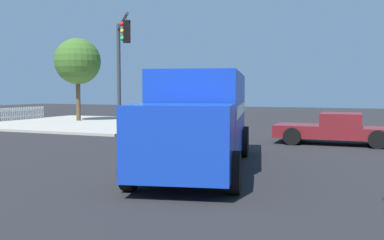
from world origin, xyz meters
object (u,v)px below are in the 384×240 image
at_px(pedestrian_near_corner, 150,108).
at_px(shade_tree_near, 78,62).
at_px(delivery_truck, 201,118).
at_px(traffic_light_primary, 121,58).
at_px(pickup_maroon, 336,128).

xyz_separation_m(pedestrian_near_corner, shade_tree_near, (2.33, -4.75, 3.47)).
xyz_separation_m(delivery_truck, traffic_light_primary, (-6.10, -6.64, 2.43)).
height_order(traffic_light_primary, pickup_maroon, traffic_light_primary).
distance_m(delivery_truck, shade_tree_near, 20.81).
relative_size(traffic_light_primary, pedestrian_near_corner, 3.63).
height_order(delivery_truck, pedestrian_near_corner, delivery_truck).
relative_size(pickup_maroon, shade_tree_near, 0.86).
distance_m(pedestrian_near_corner, shade_tree_near, 6.33).
height_order(traffic_light_primary, pedestrian_near_corner, traffic_light_primary).
relative_size(pickup_maroon, pedestrian_near_corner, 3.31).
relative_size(delivery_truck, shade_tree_near, 1.42).
bearing_deg(shade_tree_near, pickup_maroon, 70.96).
xyz_separation_m(delivery_truck, pickup_maroon, (-7.46, 3.50, -0.80)).
distance_m(traffic_light_primary, shade_tree_near, 11.59).
distance_m(delivery_truck, pickup_maroon, 8.28).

